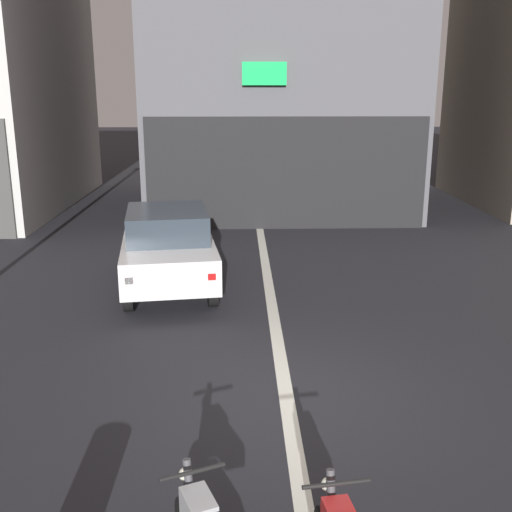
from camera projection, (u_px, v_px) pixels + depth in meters
The scene contains 4 objects.
ground_plane at pixel (287, 398), 8.02m from camera, with size 120.00×120.00×0.00m, color #232328.
lane_centre_line at pixel (266, 269), 13.80m from camera, with size 0.20×18.00×0.01m, color silver.
building_mid_block at pixel (279, 19), 19.96m from camera, with size 8.35×7.98×12.38m.
car_white_crossing_near at pixel (168, 245), 12.29m from camera, with size 2.29×4.30×1.64m.
Camera 1 is at (-0.61, -7.22, 3.93)m, focal length 42.71 mm.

